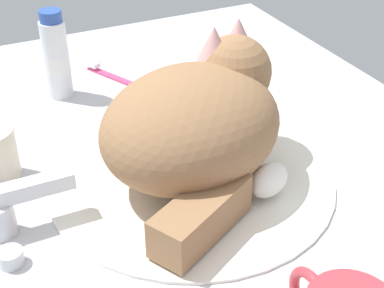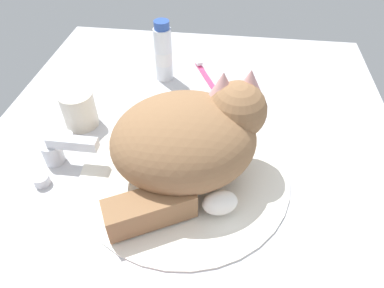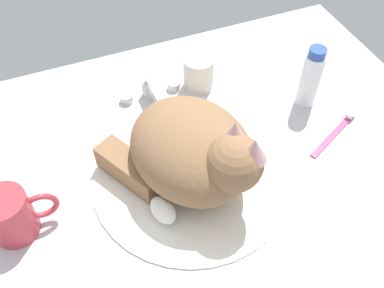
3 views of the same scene
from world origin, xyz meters
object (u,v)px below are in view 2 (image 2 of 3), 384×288
object	(u,v)px
rinse_cup	(79,109)
toothbrush	(206,76)
cat	(190,139)
toothpaste_bottle	(163,53)
faucet	(59,151)

from	to	relation	value
rinse_cup	toothbrush	size ratio (longest dim) A/B	0.52
cat	toothpaste_bottle	bearing A→B (deg)	18.99
faucet	cat	size ratio (longest dim) A/B	0.47
faucet	toothpaste_bottle	distance (cm)	33.40
toothbrush	cat	bearing A→B (deg)	-179.50
toothpaste_bottle	toothbrush	world-z (taller)	toothpaste_bottle
rinse_cup	toothpaste_bottle	xyz separation A→B (cm)	(19.28, -13.73, 2.98)
cat	toothbrush	world-z (taller)	cat
rinse_cup	toothbrush	xyz separation A→B (cm)	(20.64, -23.83, -3.25)
toothpaste_bottle	faucet	bearing A→B (deg)	155.91
cat	toothpaste_bottle	world-z (taller)	cat
faucet	toothpaste_bottle	bearing A→B (deg)	-24.09
cat	rinse_cup	world-z (taller)	cat
cat	rinse_cup	distance (cm)	26.85
cat	toothpaste_bottle	xyz separation A→B (cm)	(30.14, 10.37, -1.70)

